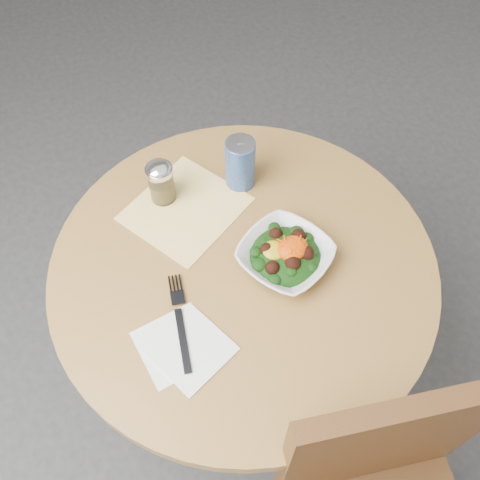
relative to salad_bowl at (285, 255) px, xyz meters
The scene contains 8 objects.
ground 0.78m from the salad_bowl, 150.50° to the left, with size 6.00×6.00×0.00m, color #303032.
table 0.25m from the salad_bowl, 150.50° to the left, with size 0.90×0.90×0.75m.
cloth_napkin 0.29m from the salad_bowl, 116.69° to the left, with size 0.26×0.24×0.00m, color #FFB50D.
paper_napkins 0.31m from the salad_bowl, 166.91° to the right, with size 0.19×0.19×0.00m.
salad_bowl is the anchor object (origin of this frame).
fork 0.28m from the salad_bowl, behind, with size 0.10×0.23×0.00m.
spice_shaker 0.35m from the salad_bowl, 116.63° to the left, with size 0.07×0.07×0.12m.
beverage_can 0.27m from the salad_bowl, 82.49° to the left, with size 0.07×0.07×0.14m.
Camera 1 is at (-0.34, -0.56, 1.80)m, focal length 40.00 mm.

